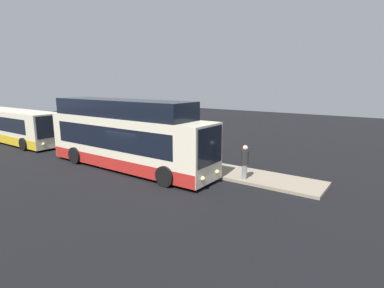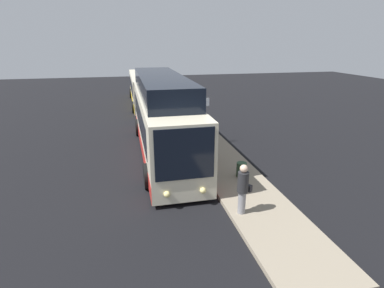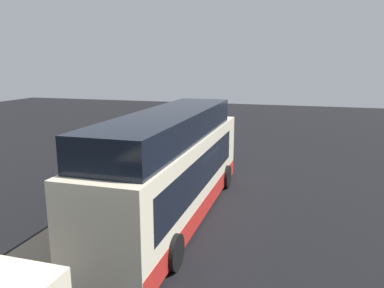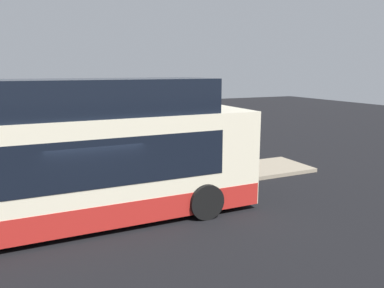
{
  "view_description": "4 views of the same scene",
  "coord_description": "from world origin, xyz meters",
  "px_view_note": "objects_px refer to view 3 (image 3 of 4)",
  "views": [
    {
      "loc": [
        12.62,
        -11.96,
        5.16
      ],
      "look_at": [
        3.56,
        0.81,
        1.94
      ],
      "focal_mm": 28.0,
      "sensor_mm": 36.0,
      "label": 1
    },
    {
      "loc": [
        14.65,
        -1.68,
        5.86
      ],
      "look_at": [
        3.56,
        0.81,
        1.94
      ],
      "focal_mm": 28.0,
      "sensor_mm": 36.0,
      "label": 2
    },
    {
      "loc": [
        -13.75,
        -4.29,
        5.9
      ],
      "look_at": [
        3.56,
        0.81,
        1.94
      ],
      "focal_mm": 35.0,
      "sensor_mm": 36.0,
      "label": 3
    },
    {
      "loc": [
        -1.69,
        -10.49,
        4.44
      ],
      "look_at": [
        3.56,
        0.81,
        1.94
      ],
      "focal_mm": 35.0,
      "sensor_mm": 36.0,
      "label": 4
    }
  ],
  "objects_px": {
    "passenger_with_bags": "(184,147)",
    "trash_bin": "(148,170)",
    "passenger_waiting": "(151,172)",
    "bus_lead": "(174,171)",
    "suitcase": "(123,197)",
    "passenger_boarding": "(137,181)",
    "sign_post": "(108,171)"
  },
  "relations": [
    {
      "from": "passenger_boarding",
      "to": "passenger_waiting",
      "type": "distance_m",
      "value": 1.53
    },
    {
      "from": "passenger_waiting",
      "to": "bus_lead",
      "type": "bearing_deg",
      "value": -109.41
    },
    {
      "from": "trash_bin",
      "to": "bus_lead",
      "type": "bearing_deg",
      "value": -145.42
    },
    {
      "from": "bus_lead",
      "to": "passenger_with_bags",
      "type": "bearing_deg",
      "value": 14.48
    },
    {
      "from": "passenger_waiting",
      "to": "trash_bin",
      "type": "distance_m",
      "value": 2.62
    },
    {
      "from": "bus_lead",
      "to": "suitcase",
      "type": "bearing_deg",
      "value": 82.64
    },
    {
      "from": "passenger_waiting",
      "to": "passenger_with_bags",
      "type": "relative_size",
      "value": 0.99
    },
    {
      "from": "suitcase",
      "to": "trash_bin",
      "type": "bearing_deg",
      "value": 8.33
    },
    {
      "from": "passenger_boarding",
      "to": "trash_bin",
      "type": "height_order",
      "value": "passenger_boarding"
    },
    {
      "from": "passenger_boarding",
      "to": "passenger_waiting",
      "type": "xyz_separation_m",
      "value": [
        1.53,
        0.01,
        -0.06
      ]
    },
    {
      "from": "passenger_waiting",
      "to": "suitcase",
      "type": "distance_m",
      "value": 1.86
    },
    {
      "from": "bus_lead",
      "to": "trash_bin",
      "type": "bearing_deg",
      "value": 34.58
    },
    {
      "from": "bus_lead",
      "to": "passenger_waiting",
      "type": "height_order",
      "value": "bus_lead"
    },
    {
      "from": "bus_lead",
      "to": "sign_post",
      "type": "bearing_deg",
      "value": 108.32
    },
    {
      "from": "bus_lead",
      "to": "suitcase",
      "type": "relative_size",
      "value": 13.73
    },
    {
      "from": "trash_bin",
      "to": "sign_post",
      "type": "bearing_deg",
      "value": -173.56
    },
    {
      "from": "passenger_with_bags",
      "to": "suitcase",
      "type": "bearing_deg",
      "value": 148.13
    },
    {
      "from": "trash_bin",
      "to": "suitcase",
      "type": "bearing_deg",
      "value": -171.67
    },
    {
      "from": "bus_lead",
      "to": "passenger_boarding",
      "type": "relative_size",
      "value": 6.41
    },
    {
      "from": "passenger_with_bags",
      "to": "trash_bin",
      "type": "xyz_separation_m",
      "value": [
        -2.81,
        1.09,
        -0.66
      ]
    },
    {
      "from": "bus_lead",
      "to": "passenger_with_bags",
      "type": "distance_m",
      "value": 7.28
    },
    {
      "from": "passenger_waiting",
      "to": "trash_bin",
      "type": "height_order",
      "value": "passenger_waiting"
    },
    {
      "from": "passenger_boarding",
      "to": "suitcase",
      "type": "distance_m",
      "value": 0.93
    },
    {
      "from": "passenger_boarding",
      "to": "passenger_with_bags",
      "type": "height_order",
      "value": "passenger_boarding"
    },
    {
      "from": "passenger_boarding",
      "to": "sign_post",
      "type": "bearing_deg",
      "value": -45.9
    },
    {
      "from": "passenger_boarding",
      "to": "sign_post",
      "type": "relative_size",
      "value": 0.69
    },
    {
      "from": "passenger_waiting",
      "to": "sign_post",
      "type": "height_order",
      "value": "sign_post"
    },
    {
      "from": "suitcase",
      "to": "trash_bin",
      "type": "height_order",
      "value": "suitcase"
    },
    {
      "from": "passenger_with_bags",
      "to": "trash_bin",
      "type": "distance_m",
      "value": 3.08
    },
    {
      "from": "passenger_boarding",
      "to": "sign_post",
      "type": "distance_m",
      "value": 1.52
    },
    {
      "from": "suitcase",
      "to": "sign_post",
      "type": "xyz_separation_m",
      "value": [
        -1.08,
        0.01,
        1.43
      ]
    },
    {
      "from": "passenger_waiting",
      "to": "passenger_with_bags",
      "type": "xyz_separation_m",
      "value": [
        5.07,
        0.07,
        0.03
      ]
    }
  ]
}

